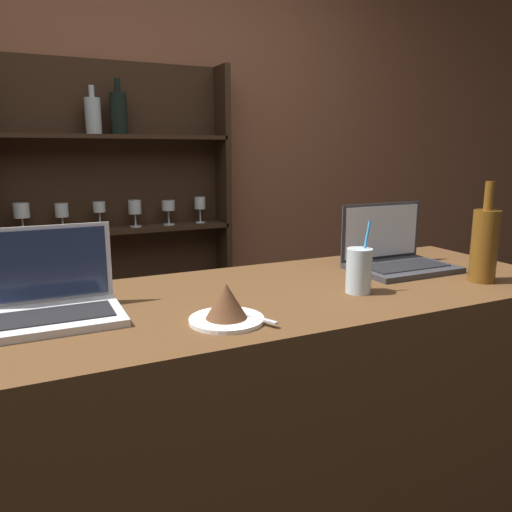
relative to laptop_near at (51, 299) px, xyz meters
name	(u,v)px	position (x,y,z in m)	size (l,w,h in m)	color
bar_counter	(228,462)	(0.43, -0.03, -0.54)	(2.10, 0.66, 0.99)	#4C3019
back_wall	(120,157)	(0.43, 1.40, 0.31)	(7.00, 0.06, 2.70)	brown
back_shelf	(117,238)	(0.38, 1.32, -0.09)	(1.15, 0.18, 1.81)	#332114
laptop_near	(51,299)	(0.00, 0.00, 0.00)	(0.31, 0.23, 0.21)	silver
laptop_far	(395,255)	(1.08, 0.05, 0.00)	(0.33, 0.23, 0.21)	#333338
cake_plate	(227,306)	(0.36, -0.21, -0.01)	(0.18, 0.18, 0.09)	white
water_glass	(359,270)	(0.79, -0.14, 0.02)	(0.07, 0.07, 0.20)	silver
wine_bottle_amber	(484,244)	(1.20, -0.20, 0.07)	(0.08, 0.08, 0.30)	brown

